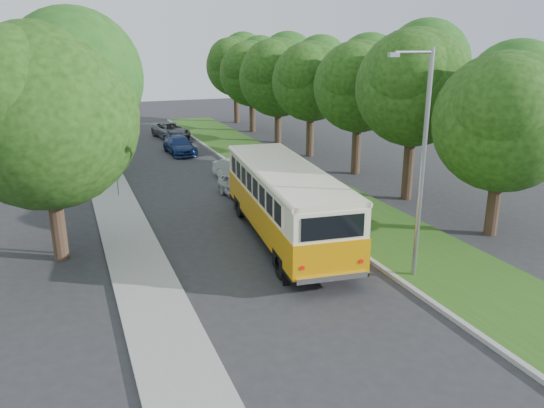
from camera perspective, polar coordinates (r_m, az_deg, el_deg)
name	(u,v)px	position (r m, az deg, el deg)	size (l,w,h in m)	color
ground	(277,269)	(20.03, 0.56, -6.99)	(120.00, 120.00, 0.00)	#29292B
curb	(307,216)	(25.63, 3.82, -1.35)	(0.20, 70.00, 0.15)	gray
grass_verge	(350,211)	(26.68, 8.39, -0.77)	(4.50, 70.00, 0.13)	#295316
sidewalk	(129,240)	(23.48, -15.11, -3.73)	(2.20, 70.00, 0.12)	gray
treeline	(220,76)	(36.40, -5.65, 13.51)	(24.27, 41.91, 9.46)	#332319
lamppost_near	(421,159)	(18.60, 15.73, 4.65)	(1.71, 0.16, 8.00)	gray
lamppost_far	(102,113)	(33.25, -17.84, 9.30)	(1.71, 0.16, 7.50)	gray
warning_sign	(116,167)	(29.72, -16.44, 3.85)	(0.56, 0.10, 2.50)	gray
vintage_bus	(285,204)	(22.28, 1.43, 0.01)	(2.82, 10.96, 3.26)	orange
car_silver	(240,187)	(28.78, -3.43, 1.89)	(1.48, 3.69, 1.26)	#AEAEB3
car_white	(240,170)	(32.35, -3.47, 3.66)	(1.40, 4.01, 1.32)	silver
car_blue	(180,145)	(40.77, -9.90, 6.23)	(1.81, 4.44, 1.29)	navy
car_grey	(171,131)	(47.64, -10.81, 7.77)	(2.23, 4.83, 1.34)	#505357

